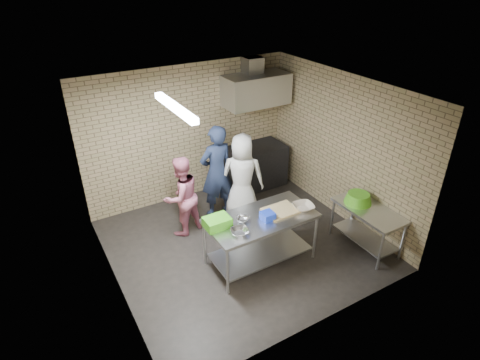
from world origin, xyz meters
name	(u,v)px	position (x,y,z in m)	size (l,w,h in m)	color
floor	(241,244)	(0.00, 0.00, 0.00)	(4.20, 4.20, 0.00)	black
ceiling	(241,92)	(0.00, 0.00, 2.70)	(4.20, 4.20, 0.00)	black
back_wall	(189,134)	(0.00, 2.00, 1.35)	(4.20, 0.06, 2.70)	tan
front_wall	(326,244)	(0.00, -2.00, 1.35)	(4.20, 0.06, 2.70)	tan
left_wall	(106,213)	(-2.10, 0.00, 1.35)	(0.06, 4.00, 2.70)	tan
right_wall	(341,148)	(2.10, 0.00, 1.35)	(0.06, 4.00, 2.70)	tan
prep_table	(260,239)	(0.06, -0.52, 0.43)	(1.71, 0.86, 0.86)	#BABCC1
side_counter	(366,228)	(1.80, -1.10, 0.38)	(0.60, 1.20, 0.75)	silver
stove	(256,166)	(1.35, 1.65, 0.45)	(1.20, 0.70, 0.90)	black
range_hood	(256,90)	(1.35, 1.70, 2.10)	(1.30, 0.60, 0.60)	silver
hood_duct	(253,65)	(1.35, 1.85, 2.55)	(0.35, 0.30, 0.30)	#A5A8AD
wall_shelf	(264,94)	(1.65, 1.89, 1.92)	(0.80, 0.20, 0.04)	#3F2B19
fluorescent_fixture	(175,107)	(-1.00, 0.00, 2.64)	(0.10, 1.25, 0.08)	white
green_crate	(217,222)	(-0.64, -0.40, 0.93)	(0.38, 0.29, 0.15)	green
blue_tub	(268,216)	(0.11, -0.62, 0.92)	(0.19, 0.19, 0.12)	blue
cutting_board	(281,211)	(0.41, -0.54, 0.87)	(0.52, 0.40, 0.03)	#D2B879
mixing_bowl_a	(240,232)	(-0.44, -0.72, 0.89)	(0.27, 0.27, 0.07)	silver
mixing_bowl_b	(243,219)	(-0.24, -0.47, 0.89)	(0.20, 0.20, 0.06)	#ACADB2
ceramic_bowl	(303,207)	(0.76, -0.67, 0.90)	(0.33, 0.33, 0.08)	#C3B39C
green_basin	(358,198)	(1.78, -0.85, 0.83)	(0.46, 0.46, 0.17)	#59C626
bottle_red	(253,91)	(1.40, 1.89, 2.03)	(0.07, 0.07, 0.18)	#B22619
bottle_green	(270,89)	(1.80, 1.89, 2.02)	(0.06, 0.06, 0.15)	green
man_navy	(217,172)	(0.11, 1.06, 0.91)	(0.66, 0.43, 1.81)	black
woman_pink	(181,196)	(-0.69, 0.85, 0.74)	(0.72, 0.56, 1.47)	#C26683
woman_white	(242,176)	(0.50, 0.81, 0.82)	(0.81, 0.52, 1.65)	white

